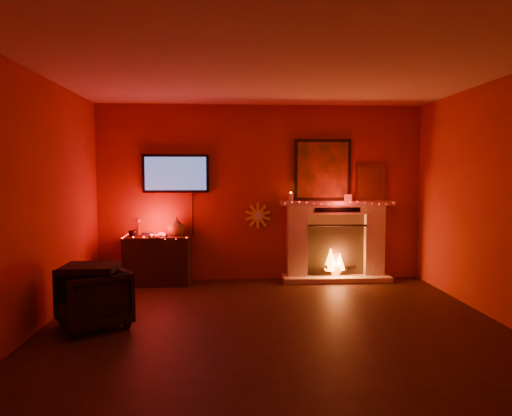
# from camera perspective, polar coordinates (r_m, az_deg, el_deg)

# --- Properties ---
(room) EXTENTS (5.00, 5.00, 5.00)m
(room) POSITION_cam_1_polar(r_m,az_deg,el_deg) (4.57, 2.77, 0.61)
(room) COLOR black
(room) RESTS_ON ground
(floor) EXTENTS (5.00, 5.00, 0.00)m
(floor) POSITION_cam_1_polar(r_m,az_deg,el_deg) (4.84, 2.71, -15.54)
(floor) COLOR black
(floor) RESTS_ON ground
(fireplace) EXTENTS (1.72, 0.40, 2.18)m
(fireplace) POSITION_cam_1_polar(r_m,az_deg,el_deg) (7.17, 9.84, -3.15)
(fireplace) COLOR beige
(fireplace) RESTS_ON floor
(tv) EXTENTS (1.00, 0.07, 1.24)m
(tv) POSITION_cam_1_polar(r_m,az_deg,el_deg) (7.03, -9.99, 4.24)
(tv) COLOR black
(tv) RESTS_ON room
(sunburst_clock) EXTENTS (0.40, 0.03, 0.40)m
(sunburst_clock) POSITION_cam_1_polar(r_m,az_deg,el_deg) (7.05, 0.24, -0.96)
(sunburst_clock) COLOR yellow
(sunburst_clock) RESTS_ON room
(console_table) EXTENTS (0.95, 0.55, 1.00)m
(console_table) POSITION_cam_1_polar(r_m,az_deg,el_deg) (6.99, -12.11, -6.07)
(console_table) COLOR black
(console_table) RESTS_ON floor
(armchair) EXTENTS (0.94, 0.94, 0.63)m
(armchair) POSITION_cam_1_polar(r_m,az_deg,el_deg) (5.26, -19.74, -10.60)
(armchair) COLOR black
(armchair) RESTS_ON floor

